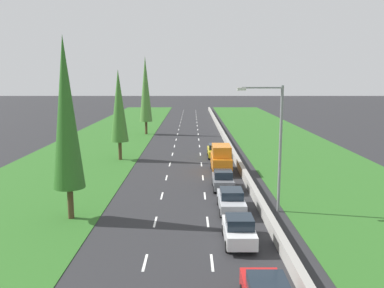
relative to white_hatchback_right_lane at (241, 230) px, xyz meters
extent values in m
plane|color=#28282B|center=(-3.42, 36.55, -0.84)|extent=(300.00, 300.00, 0.00)
cube|color=#2D6623|center=(-16.07, 36.55, -0.82)|extent=(14.00, 140.00, 0.04)
cube|color=#2D6623|center=(10.93, 36.55, -0.82)|extent=(14.00, 140.00, 0.04)
cube|color=#9E9B93|center=(2.28, 36.55, -0.41)|extent=(0.44, 120.00, 0.85)
cube|color=white|center=(-5.17, -2.45, -0.83)|extent=(0.14, 2.00, 0.01)
cube|color=white|center=(-5.17, 3.55, -0.83)|extent=(0.14, 2.00, 0.01)
cube|color=white|center=(-5.17, 9.55, -0.83)|extent=(0.14, 2.00, 0.01)
cube|color=white|center=(-5.17, 15.55, -0.83)|extent=(0.14, 2.00, 0.01)
cube|color=white|center=(-5.17, 21.55, -0.83)|extent=(0.14, 2.00, 0.01)
cube|color=white|center=(-5.17, 27.55, -0.83)|extent=(0.14, 2.00, 0.01)
cube|color=white|center=(-5.17, 33.55, -0.83)|extent=(0.14, 2.00, 0.01)
cube|color=white|center=(-5.17, 39.55, -0.83)|extent=(0.14, 2.00, 0.01)
cube|color=white|center=(-5.17, 45.55, -0.83)|extent=(0.14, 2.00, 0.01)
cube|color=white|center=(-5.17, 51.55, -0.83)|extent=(0.14, 2.00, 0.01)
cube|color=white|center=(-5.17, 57.55, -0.83)|extent=(0.14, 2.00, 0.01)
cube|color=white|center=(-5.17, 63.55, -0.83)|extent=(0.14, 2.00, 0.01)
cube|color=white|center=(-5.17, 69.55, -0.83)|extent=(0.14, 2.00, 0.01)
cube|color=white|center=(-5.17, 75.55, -0.83)|extent=(0.14, 2.00, 0.01)
cube|color=white|center=(-5.17, 81.55, -0.83)|extent=(0.14, 2.00, 0.01)
cube|color=white|center=(-5.17, 87.55, -0.83)|extent=(0.14, 2.00, 0.01)
cube|color=white|center=(-5.17, 93.55, -0.83)|extent=(0.14, 2.00, 0.01)
cube|color=white|center=(-1.67, -2.45, -0.83)|extent=(0.14, 2.00, 0.01)
cube|color=white|center=(-1.67, 3.55, -0.83)|extent=(0.14, 2.00, 0.01)
cube|color=white|center=(-1.67, 9.55, -0.83)|extent=(0.14, 2.00, 0.01)
cube|color=white|center=(-1.67, 15.55, -0.83)|extent=(0.14, 2.00, 0.01)
cube|color=white|center=(-1.67, 21.55, -0.83)|extent=(0.14, 2.00, 0.01)
cube|color=white|center=(-1.67, 27.55, -0.83)|extent=(0.14, 2.00, 0.01)
cube|color=white|center=(-1.67, 33.55, -0.83)|extent=(0.14, 2.00, 0.01)
cube|color=white|center=(-1.67, 39.55, -0.83)|extent=(0.14, 2.00, 0.01)
cube|color=white|center=(-1.67, 45.55, -0.83)|extent=(0.14, 2.00, 0.01)
cube|color=white|center=(-1.67, 51.55, -0.83)|extent=(0.14, 2.00, 0.01)
cube|color=white|center=(-1.67, 57.55, -0.83)|extent=(0.14, 2.00, 0.01)
cube|color=white|center=(-1.67, 63.55, -0.83)|extent=(0.14, 2.00, 0.01)
cube|color=white|center=(-1.67, 69.55, -0.83)|extent=(0.14, 2.00, 0.01)
cube|color=white|center=(-1.67, 75.55, -0.83)|extent=(0.14, 2.00, 0.01)
cube|color=white|center=(-1.67, 81.55, -0.83)|extent=(0.14, 2.00, 0.01)
cube|color=white|center=(-1.67, 87.55, -0.83)|extent=(0.14, 2.00, 0.01)
cube|color=white|center=(-1.67, 93.55, -0.83)|extent=(0.14, 2.00, 0.01)
cube|color=#19232D|center=(0.28, -7.41, 0.56)|extent=(1.52, 1.60, 0.64)
cube|color=white|center=(0.00, 0.07, -0.14)|extent=(1.68, 3.90, 0.76)
cube|color=#19232D|center=(0.00, -0.23, 0.56)|extent=(1.52, 1.60, 0.64)
cylinder|color=black|center=(-0.76, 1.28, -0.52)|extent=(0.22, 0.64, 0.64)
cylinder|color=black|center=(0.76, 1.28, -0.52)|extent=(0.22, 0.64, 0.64)
cylinder|color=black|center=(-0.76, -1.14, -0.52)|extent=(0.22, 0.64, 0.64)
cylinder|color=black|center=(0.76, -1.14, -0.52)|extent=(0.22, 0.64, 0.64)
cube|color=silver|center=(0.11, 5.84, -0.16)|extent=(1.76, 4.50, 0.72)
cube|color=#19232D|center=(0.11, 5.69, 0.50)|extent=(1.56, 1.90, 0.60)
cylinder|color=black|center=(-0.69, 7.24, -0.52)|extent=(0.22, 0.64, 0.64)
cylinder|color=black|center=(0.91, 7.24, -0.52)|extent=(0.22, 0.64, 0.64)
cylinder|color=black|center=(-0.69, 4.45, -0.52)|extent=(0.22, 0.64, 0.64)
cylinder|color=black|center=(0.91, 4.45, -0.52)|extent=(0.22, 0.64, 0.64)
cube|color=slate|center=(-0.07, 11.54, -0.14)|extent=(1.68, 3.90, 0.76)
cube|color=#19232D|center=(-0.07, 11.24, 0.56)|extent=(1.52, 1.60, 0.64)
cylinder|color=black|center=(-0.83, 12.75, -0.52)|extent=(0.22, 0.64, 0.64)
cylinder|color=black|center=(0.69, 12.75, -0.52)|extent=(0.22, 0.64, 0.64)
cylinder|color=black|center=(-0.83, 10.33, -0.52)|extent=(0.22, 0.64, 0.64)
cylinder|color=black|center=(0.69, 10.33, -0.52)|extent=(0.22, 0.64, 0.64)
cube|color=orange|center=(0.23, 17.94, 0.18)|extent=(1.90, 4.90, 1.40)
cube|color=orange|center=(0.23, 17.64, 1.43)|extent=(1.80, 3.10, 1.10)
cylinder|color=black|center=(-0.64, 19.46, -0.52)|extent=(0.22, 0.64, 0.64)
cylinder|color=black|center=(1.10, 19.46, -0.52)|extent=(0.22, 0.64, 0.64)
cylinder|color=black|center=(-0.64, 16.42, -0.52)|extent=(0.22, 0.64, 0.64)
cylinder|color=black|center=(1.10, 16.42, -0.52)|extent=(0.22, 0.64, 0.64)
cube|color=yellow|center=(0.09, 25.62, -0.16)|extent=(1.76, 4.50, 0.72)
cube|color=#19232D|center=(0.09, 25.47, 0.50)|extent=(1.56, 1.90, 0.60)
cylinder|color=black|center=(-0.71, 27.01, -0.52)|extent=(0.22, 0.64, 0.64)
cylinder|color=black|center=(0.89, 27.01, -0.52)|extent=(0.22, 0.64, 0.64)
cylinder|color=black|center=(-0.71, 24.22, -0.52)|extent=(0.22, 0.64, 0.64)
cylinder|color=black|center=(0.89, 24.22, -0.52)|extent=(0.22, 0.64, 0.64)
cylinder|color=#4C3823|center=(-10.97, 4.21, 0.26)|extent=(0.40, 0.40, 2.20)
cone|color=#2D6623|center=(-10.97, 4.21, 6.40)|extent=(2.11, 2.11, 10.08)
cylinder|color=#4C3823|center=(-11.09, 24.06, 0.26)|extent=(0.39, 0.39, 2.20)
cone|color=#3D752D|center=(-11.09, 24.06, 5.48)|extent=(2.06, 2.06, 8.24)
cylinder|color=#4C3823|center=(-10.44, 45.47, 0.26)|extent=(0.40, 0.40, 2.20)
cone|color=#4C7F38|center=(-10.44, 45.47, 6.76)|extent=(2.12, 2.12, 10.79)
cylinder|color=gray|center=(3.48, 5.66, 3.66)|extent=(0.20, 0.20, 9.00)
cylinder|color=gray|center=(2.08, 5.66, 8.01)|extent=(2.80, 0.12, 0.12)
cube|color=silver|center=(0.68, 5.66, 7.91)|extent=(0.60, 0.28, 0.20)
camera|label=1|loc=(-2.71, -22.22, 8.72)|focal=37.84mm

